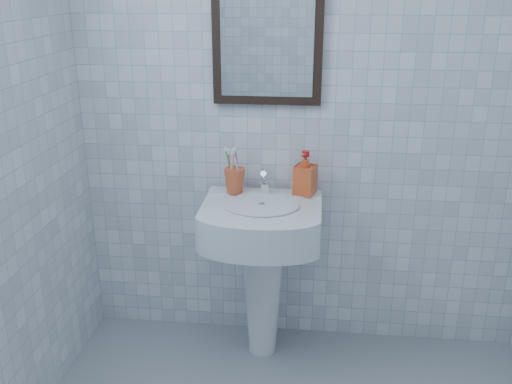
# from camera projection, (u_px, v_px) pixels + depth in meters

# --- Properties ---
(wall_back) EXTENTS (2.20, 0.02, 2.50)m
(wall_back) POSITION_uv_depth(u_px,v_px,m) (306.00, 102.00, 2.66)
(wall_back) COLOR white
(wall_back) RESTS_ON ground
(washbasin) EXTENTS (0.54, 0.40, 0.84)m
(washbasin) POSITION_uv_depth(u_px,v_px,m) (262.00, 253.00, 2.72)
(washbasin) COLOR white
(washbasin) RESTS_ON ground
(faucet) EXTENTS (0.05, 0.11, 0.13)m
(faucet) POSITION_uv_depth(u_px,v_px,m) (265.00, 183.00, 2.70)
(faucet) COLOR silver
(faucet) RESTS_ON washbasin
(toothbrush_cup) EXTENTS (0.13, 0.13, 0.12)m
(toothbrush_cup) POSITION_uv_depth(u_px,v_px,m) (235.00, 181.00, 2.71)
(toothbrush_cup) COLOR #D7532B
(toothbrush_cup) RESTS_ON washbasin
(soap_dispenser) EXTENTS (0.12, 0.12, 0.21)m
(soap_dispenser) POSITION_uv_depth(u_px,v_px,m) (305.00, 173.00, 2.68)
(soap_dispenser) COLOR #BE3D12
(soap_dispenser) RESTS_ON washbasin
(wall_mirror) EXTENTS (0.50, 0.04, 0.62)m
(wall_mirror) POSITION_uv_depth(u_px,v_px,m) (267.00, 36.00, 2.55)
(wall_mirror) COLOR black
(wall_mirror) RESTS_ON wall_back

